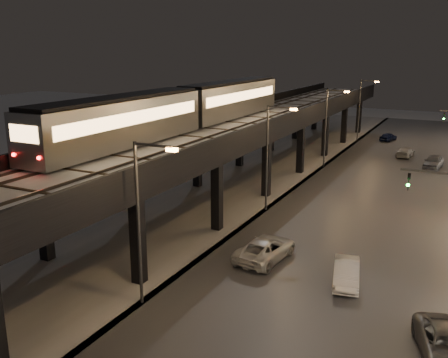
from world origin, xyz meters
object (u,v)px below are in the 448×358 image
at_px(subway_train, 186,108).
at_px(car_far_white, 388,137).
at_px(car_mid_dark, 405,152).
at_px(car_mid_silver, 265,249).
at_px(car_onc_red, 433,162).
at_px(car_onc_silver, 346,274).

bearing_deg(subway_train, car_far_white, 72.80).
bearing_deg(subway_train, car_mid_dark, 60.73).
xyz_separation_m(car_mid_silver, car_onc_red, (7.67, 32.43, 0.00)).
bearing_deg(car_onc_silver, subway_train, 135.63).
xyz_separation_m(subway_train, car_mid_silver, (11.66, -9.64, -7.65)).
bearing_deg(car_mid_silver, subway_train, -33.92).
bearing_deg(car_mid_silver, car_far_white, -84.59).
relative_size(car_mid_silver, car_mid_dark, 1.24).
bearing_deg(car_far_white, car_onc_red, 130.94).
relative_size(car_far_white, car_onc_red, 0.82).
height_order(subway_train, car_onc_silver, subway_train).
bearing_deg(subway_train, car_onc_red, 49.70).
distance_m(car_mid_dark, car_onc_silver, 38.60).
bearing_deg(subway_train, car_mid_silver, -39.58).
xyz_separation_m(subway_train, car_far_white, (11.87, 38.33, -7.78)).
xyz_separation_m(car_far_white, car_onc_silver, (5.35, -49.06, 0.07)).
xyz_separation_m(car_mid_silver, car_onc_silver, (5.56, -1.08, -0.06)).
relative_size(subway_train, car_far_white, 9.99).
relative_size(subway_train, car_onc_red, 8.23).
bearing_deg(car_mid_dark, car_mid_silver, 88.77).
height_order(car_mid_dark, car_onc_red, car_onc_red).
bearing_deg(car_mid_dark, car_onc_red, 131.13).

